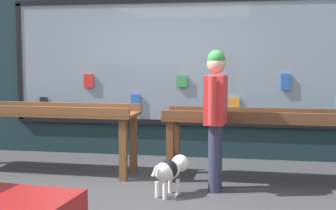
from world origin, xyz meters
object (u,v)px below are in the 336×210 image
Objects in this scene: display_table_left at (37,117)px; display_table_right at (276,124)px; small_dog at (170,170)px; person_browsing at (216,109)px.

display_table_left is 3.19m from display_table_right.
person_browsing is at bearing -29.43° from small_dog.
display_table_left is at bearing 82.84° from person_browsing.
person_browsing is (2.48, -0.50, 0.20)m from display_table_left.
display_table_left is at bearing 180.00° from display_table_right.
display_table_left is 5.12× the size of small_dog.
person_browsing is at bearing -145.13° from display_table_right.
small_dog is (-0.49, -0.30, -0.67)m from person_browsing.
person_browsing reaches higher than small_dog.
display_table_right is (3.19, -0.00, -0.02)m from display_table_left.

